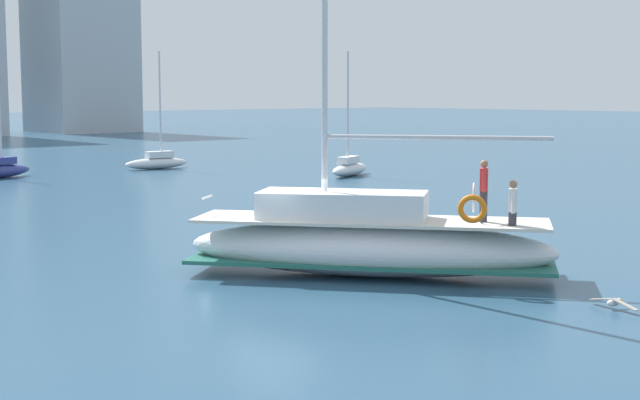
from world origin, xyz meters
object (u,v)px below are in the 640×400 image
Objects in this scene: moored_catamaran at (157,161)px; seagull at (614,302)px; moored_sloop_near at (350,167)px; mooring_buoy at (461,238)px; main_sailboat at (367,241)px.

moored_catamaran is 5.62× the size of seagull.
moored_sloop_near is 7.22× the size of mooring_buoy.
moored_catamaran is 41.60m from seagull.
seagull is at bearing -117.07° from mooring_buoy.
moored_catamaran is at bearing 75.83° from mooring_buoy.
moored_catamaran is 32.84m from mooring_buoy.
mooring_buoy is at bearing 16.33° from main_sailboat.
moored_catamaran is 7.45× the size of mooring_buoy.
main_sailboat is 36.10m from moored_catamaran.
main_sailboat is 29.37m from moored_sloop_near.
main_sailboat is 10.23× the size of seagull.
seagull is 1.33× the size of mooring_buoy.
mooring_buoy is (-8.04, -31.84, -0.28)m from moored_catamaran.
moored_sloop_near is at bearing -62.89° from moored_catamaran.
mooring_buoy is at bearing -124.20° from moored_sloop_near.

